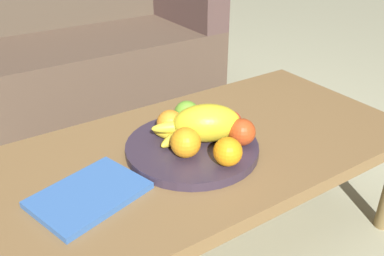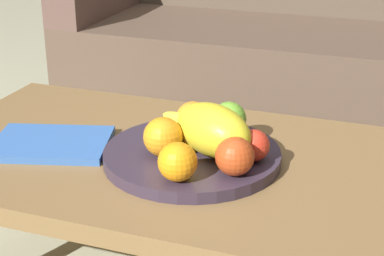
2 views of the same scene
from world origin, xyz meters
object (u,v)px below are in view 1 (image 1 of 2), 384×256
(orange_front, at_px, (228,152))
(orange_left, at_px, (170,123))
(apple_left, at_px, (187,113))
(banana_bunch, at_px, (178,133))
(coffee_table, at_px, (198,157))
(couch, at_px, (47,58))
(apple_front, at_px, (230,122))
(melon_large_front, at_px, (207,123))
(fruit_bowl, at_px, (192,148))
(apple_right, at_px, (242,132))
(magazine, at_px, (89,195))
(orange_right, at_px, (186,143))

(orange_front, xyz_separation_m, orange_left, (-0.04, 0.21, 0.00))
(orange_front, distance_m, apple_left, 0.24)
(banana_bunch, bearing_deg, coffee_table, -20.32)
(couch, xyz_separation_m, orange_front, (0.07, -1.40, 0.15))
(coffee_table, height_order, banana_bunch, banana_bunch)
(orange_front, relative_size, apple_left, 0.98)
(coffee_table, xyz_separation_m, banana_bunch, (-0.06, 0.02, 0.09))
(apple_front, distance_m, banana_bunch, 0.16)
(melon_large_front, distance_m, apple_front, 0.09)
(fruit_bowl, xyz_separation_m, apple_right, (0.11, -0.08, 0.05))
(apple_right, xyz_separation_m, banana_bunch, (-0.14, 0.11, -0.01))
(apple_front, bearing_deg, orange_front, -130.56)
(fruit_bowl, xyz_separation_m, melon_large_front, (0.05, -0.00, 0.07))
(coffee_table, relative_size, orange_front, 17.02)
(orange_left, distance_m, magazine, 0.32)
(apple_left, bearing_deg, banana_bunch, -137.78)
(orange_front, relative_size, orange_left, 0.97)
(orange_front, bearing_deg, magazine, 163.69)
(orange_front, distance_m, apple_front, 0.17)
(melon_large_front, xyz_separation_m, apple_left, (0.00, 0.10, -0.02))
(fruit_bowl, xyz_separation_m, apple_left, (0.05, 0.10, 0.05))
(apple_left, height_order, magazine, apple_left)
(coffee_table, distance_m, orange_left, 0.13)
(couch, bearing_deg, banana_bunch, -88.96)
(orange_left, relative_size, orange_right, 0.95)
(couch, bearing_deg, apple_right, -83.24)
(orange_right, bearing_deg, banana_bunch, 73.11)
(melon_large_front, xyz_separation_m, banana_bunch, (-0.07, 0.04, -0.03))
(couch, bearing_deg, magazine, -101.69)
(orange_right, height_order, apple_left, orange_right)
(apple_front, bearing_deg, fruit_bowl, 178.69)
(orange_front, relative_size, apple_front, 1.16)
(apple_front, bearing_deg, apple_left, 128.13)
(apple_front, distance_m, apple_left, 0.13)
(apple_right, bearing_deg, banana_bunch, 140.76)
(couch, distance_m, apple_front, 1.29)
(apple_right, distance_m, banana_bunch, 0.18)
(orange_front, height_order, orange_left, orange_left)
(orange_front, distance_m, banana_bunch, 0.17)
(apple_front, height_order, apple_left, apple_left)
(couch, xyz_separation_m, apple_left, (0.09, -1.16, 0.15))
(melon_large_front, bearing_deg, apple_right, -47.53)
(orange_left, height_order, apple_front, orange_left)
(fruit_bowl, relative_size, magazine, 1.48)
(melon_large_front, relative_size, banana_bunch, 1.22)
(orange_left, bearing_deg, couch, 91.05)
(apple_right, distance_m, magazine, 0.43)
(fruit_bowl, bearing_deg, apple_left, 64.41)
(fruit_bowl, bearing_deg, melon_large_front, -4.01)
(orange_front, distance_m, apple_right, 0.11)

